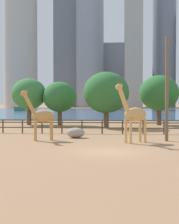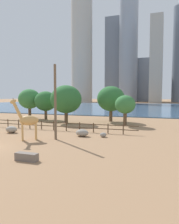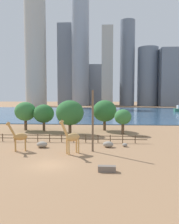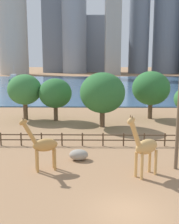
% 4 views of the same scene
% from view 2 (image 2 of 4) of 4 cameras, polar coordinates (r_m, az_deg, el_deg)
% --- Properties ---
extents(ground_plane, '(400.00, 400.00, 0.00)m').
position_cam_2_polar(ground_plane, '(96.94, 10.00, 1.35)').
color(ground_plane, '#9E7551').
extents(harbor_water, '(180.00, 86.00, 0.20)m').
position_cam_2_polar(harbor_water, '(93.98, 9.69, 1.33)').
color(harbor_water, '#3D6084').
rests_on(harbor_water, ground).
extents(giraffe_tall, '(2.78, 2.31, 4.73)m').
position_cam_2_polar(giraffe_tall, '(25.08, -15.92, -2.11)').
color(giraffe_tall, tan).
rests_on(giraffe_tall, ground).
extents(utility_pole, '(0.28, 0.28, 8.42)m').
position_cam_2_polar(utility_pole, '(24.72, -8.93, 2.55)').
color(utility_pole, brown).
rests_on(utility_pole, ground).
extents(boulder_near_fence, '(1.56, 1.16, 0.87)m').
position_cam_2_polar(boulder_near_fence, '(26.60, -1.92, -5.45)').
color(boulder_near_fence, gray).
rests_on(boulder_near_fence, ground).
extents(boulder_by_pole, '(1.59, 1.19, 0.90)m').
position_cam_2_polar(boulder_by_pole, '(30.87, -19.72, -4.32)').
color(boulder_by_pole, gray).
rests_on(boulder_by_pole, ground).
extents(boulder_small, '(0.78, 0.73, 0.55)m').
position_cam_2_polar(boulder_small, '(26.23, 3.59, -5.96)').
color(boulder_small, gray).
rests_on(boulder_small, ground).
extents(feeding_trough, '(1.80, 0.60, 0.60)m').
position_cam_2_polar(feeding_trough, '(17.61, -16.10, -11.19)').
color(feeding_trough, '#72665B').
rests_on(feeding_trough, ground).
extents(enclosure_fence, '(26.12, 0.14, 1.30)m').
position_cam_2_polar(enclosure_fence, '(32.42, -11.64, -3.19)').
color(enclosure_fence, '#4C3826').
rests_on(enclosure_fence, ground).
extents(tree_left_large, '(4.67, 4.67, 6.33)m').
position_cam_2_polar(tree_left_large, '(48.30, -15.41, 3.29)').
color(tree_left_large, brown).
rests_on(tree_left_large, ground).
extents(tree_center_broad, '(5.57, 5.57, 6.79)m').
position_cam_2_polar(tree_center_broad, '(39.30, -6.14, 3.32)').
color(tree_center_broad, brown).
rests_on(tree_center_broad, ground).
extents(tree_right_tall, '(4.48, 4.48, 5.82)m').
position_cam_2_polar(tree_right_tall, '(45.38, -11.39, 2.77)').
color(tree_right_tall, brown).
rests_on(tree_right_tall, ground).
extents(tree_left_small, '(5.28, 5.28, 6.73)m').
position_cam_2_polar(tree_left_small, '(41.71, 5.62, 3.46)').
color(tree_left_small, brown).
rests_on(tree_left_small, ground).
extents(tree_right_small, '(3.35, 3.35, 5.00)m').
position_cam_2_polar(tree_right_small, '(36.25, 9.30, 1.89)').
color(tree_right_small, brown).
rests_on(tree_right_small, ground).
extents(boat_sailboat, '(3.03, 6.96, 6.09)m').
position_cam_2_polar(boat_sailboat, '(109.65, -5.23, 2.38)').
color(boat_sailboat, '#337259').
rests_on(boat_sailboat, harbor_water).
extents(skyline_tower_needle, '(14.36, 14.36, 93.23)m').
position_cam_2_polar(skyline_tower_needle, '(180.00, 10.16, 17.67)').
color(skyline_tower_needle, '#939EAD').
rests_on(skyline_tower_needle, ground).
extents(skyline_block_central, '(15.63, 15.63, 82.44)m').
position_cam_2_polar(skyline_block_central, '(169.20, -2.03, 16.73)').
color(skyline_block_central, '#B7B2A8').
rests_on(skyline_block_central, ground).
extents(skyline_block_left, '(14.84, 10.71, 34.76)m').
position_cam_2_polar(skyline_block_left, '(185.78, 14.56, 8.05)').
color(skyline_block_left, gray).
rests_on(skyline_block_left, ground).
extents(skyline_tower_short, '(12.09, 15.74, 68.49)m').
position_cam_2_polar(skyline_tower_short, '(190.58, 6.45, 13.17)').
color(skyline_tower_short, slate).
rests_on(skyline_tower_short, ground).
extents(skyline_tower_far, '(8.16, 14.85, 58.22)m').
position_cam_2_polar(skyline_tower_far, '(160.45, 17.06, 12.82)').
color(skyline_tower_far, '#ADA89E').
rests_on(skyline_tower_far, ground).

